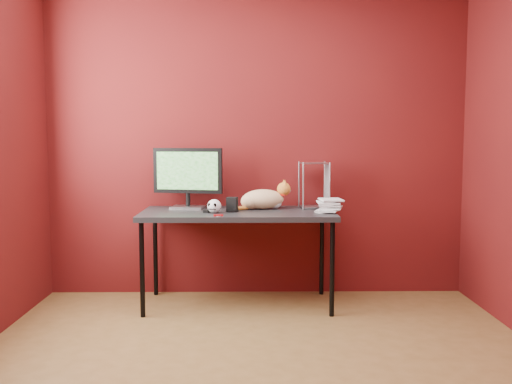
{
  "coord_description": "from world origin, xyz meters",
  "views": [
    {
      "loc": [
        -0.07,
        -3.05,
        1.32
      ],
      "look_at": [
        -0.01,
        1.15,
        0.92
      ],
      "focal_mm": 40.0,
      "sensor_mm": 36.0,
      "label": 1
    }
  ],
  "objects_px": {
    "book_stack": "(319,139)",
    "monitor": "(188,175)",
    "speaker": "(232,205)",
    "desk": "(238,217)",
    "skull_mug": "(214,206)",
    "cat": "(263,199)"
  },
  "relations": [
    {
      "from": "cat",
      "to": "speaker",
      "type": "bearing_deg",
      "value": -153.13
    },
    {
      "from": "speaker",
      "to": "book_stack",
      "type": "relative_size",
      "value": 0.1
    },
    {
      "from": "skull_mug",
      "to": "book_stack",
      "type": "distance_m",
      "value": 0.96
    },
    {
      "from": "book_stack",
      "to": "monitor",
      "type": "bearing_deg",
      "value": 169.91
    },
    {
      "from": "skull_mug",
      "to": "speaker",
      "type": "distance_m",
      "value": 0.16
    },
    {
      "from": "speaker",
      "to": "desk",
      "type": "bearing_deg",
      "value": 49.85
    },
    {
      "from": "skull_mug",
      "to": "cat",
      "type": "bearing_deg",
      "value": 51.47
    },
    {
      "from": "desk",
      "to": "skull_mug",
      "type": "relative_size",
      "value": 13.14
    },
    {
      "from": "monitor",
      "to": "book_stack",
      "type": "height_order",
      "value": "book_stack"
    },
    {
      "from": "monitor",
      "to": "speaker",
      "type": "distance_m",
      "value": 0.47
    },
    {
      "from": "monitor",
      "to": "cat",
      "type": "relative_size",
      "value": 1.15
    },
    {
      "from": "cat",
      "to": "book_stack",
      "type": "xyz_separation_m",
      "value": [
        0.43,
        -0.15,
        0.48
      ]
    },
    {
      "from": "monitor",
      "to": "skull_mug",
      "type": "distance_m",
      "value": 0.42
    },
    {
      "from": "cat",
      "to": "book_stack",
      "type": "distance_m",
      "value": 0.66
    },
    {
      "from": "monitor",
      "to": "speaker",
      "type": "height_order",
      "value": "monitor"
    },
    {
      "from": "desk",
      "to": "book_stack",
      "type": "bearing_deg",
      "value": -2.14
    },
    {
      "from": "desk",
      "to": "speaker",
      "type": "bearing_deg",
      "value": -141.91
    },
    {
      "from": "monitor",
      "to": "speaker",
      "type": "xyz_separation_m",
      "value": [
        0.36,
        -0.19,
        -0.22
      ]
    },
    {
      "from": "monitor",
      "to": "speaker",
      "type": "bearing_deg",
      "value": -17.79
    },
    {
      "from": "desk",
      "to": "book_stack",
      "type": "relative_size",
      "value": 1.34
    },
    {
      "from": "monitor",
      "to": "skull_mug",
      "type": "xyz_separation_m",
      "value": [
        0.23,
        -0.28,
        -0.22
      ]
    },
    {
      "from": "monitor",
      "to": "speaker",
      "type": "relative_size",
      "value": 5.0
    }
  ]
}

